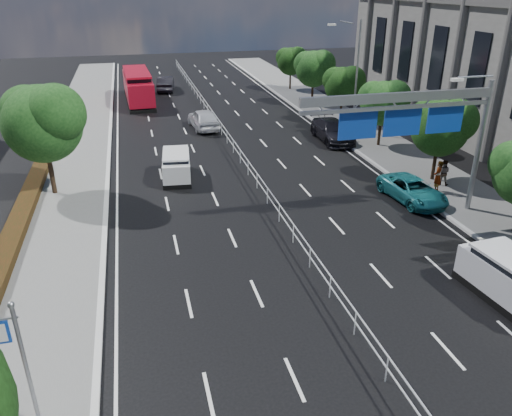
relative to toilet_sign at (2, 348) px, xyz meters
name	(u,v)px	position (x,y,z in m)	size (l,w,h in m)	color
ground	(374,364)	(10.95, 0.00, -2.94)	(160.00, 160.00, 0.00)	black
kerb_near	(95,414)	(1.95, 0.00, -2.87)	(0.25, 140.00, 0.15)	silver
median_fence	(235,149)	(10.95, 22.50, -2.42)	(0.05, 85.00, 1.02)	silver
toilet_sign	(2,348)	(0.00, 0.00, 0.00)	(1.62, 0.18, 4.34)	gray
overhead_gantry	(418,116)	(17.69, 10.05, 2.66)	(10.24, 0.38, 7.45)	gray
streetlight_far	(354,70)	(21.46, 26.00, 2.27)	(2.78, 2.40, 9.00)	gray
near_tree_back	(43,119)	(-0.99, 17.97, 1.67)	(4.84, 4.51, 6.69)	black
far_tree_d	(441,125)	(22.20, 14.48, 0.74)	(3.85, 3.59, 5.34)	black
far_tree_e	(384,101)	(22.20, 21.98, 0.61)	(3.63, 3.38, 5.13)	black
far_tree_f	(343,83)	(22.20, 29.48, 0.55)	(3.52, 3.28, 5.02)	black
far_tree_g	(314,67)	(22.20, 36.98, 0.81)	(3.96, 3.69, 5.45)	black
far_tree_h	(291,60)	(22.20, 44.48, 0.48)	(3.41, 3.18, 4.91)	black
white_minivan	(176,166)	(6.36, 19.00, -2.09)	(2.13, 4.17, 1.74)	black
red_bus	(138,86)	(4.78, 42.38, -1.27)	(2.96, 10.84, 3.21)	black
near_car_silver	(203,119)	(9.84, 30.41, -2.09)	(2.01, 5.00, 1.70)	#B7B9BF
near_car_dark	(166,83)	(8.01, 47.58, -2.11)	(1.76, 5.05, 1.66)	black
parked_car_teal	(413,190)	(19.25, 12.00, -2.28)	(2.20, 4.77, 1.33)	#17626A
parked_car_dark	(332,131)	(19.25, 24.32, -2.13)	(2.28, 5.60, 1.63)	black
pedestrian_a	(438,176)	(21.21, 12.62, -1.85)	(0.70, 0.46, 1.92)	gray
pedestrian_b	(443,172)	(22.18, 13.49, -2.00)	(0.78, 0.61, 1.60)	gray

